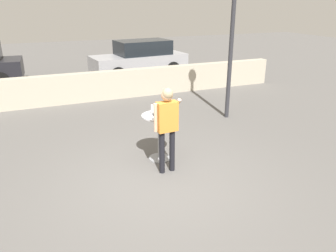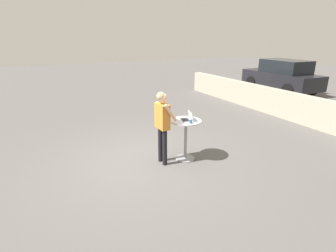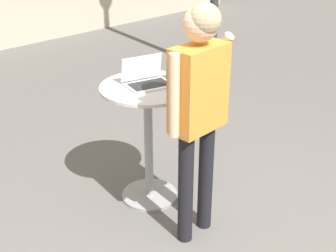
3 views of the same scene
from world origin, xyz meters
name	(u,v)px [view 3 (image 3 of 3)]	position (x,y,z in m)	size (l,w,h in m)	color
cafe_table	(148,126)	(0.34, 0.91, 0.67)	(0.74, 0.74, 1.01)	gray
laptop	(147,79)	(0.35, 0.93, 1.06)	(0.39, 0.34, 0.21)	silver
coffee_mug	(171,74)	(0.58, 0.90, 1.05)	(0.10, 0.07, 0.09)	#336084
standing_person	(198,97)	(0.27, 0.32, 1.12)	(0.55, 0.39, 1.74)	black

